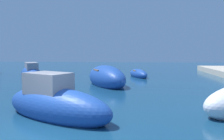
{
  "coord_description": "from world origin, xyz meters",
  "views": [
    {
      "loc": [
        2.75,
        -5.48,
        2.2
      ],
      "look_at": [
        1.25,
        10.45,
        0.88
      ],
      "focal_mm": 37.44,
      "sensor_mm": 36.0,
      "label": 1
    }
  ],
  "objects": [
    {
      "name": "moored_boat_0",
      "position": [
        3.12,
        14.22,
        0.24
      ],
      "size": [
        1.99,
        3.2,
        0.87
      ],
      "rotation": [
        0.0,
        0.0,
        1.93
      ],
      "color": "#1E479E",
      "rests_on": "ground"
    },
    {
      "name": "moored_boat_4",
      "position": [
        0.97,
        9.43,
        0.45
      ],
      "size": [
        3.75,
        5.03,
        1.63
      ],
      "rotation": [
        0.0,
        0.0,
        2.04
      ],
      "color": "#1E479E",
      "rests_on": "ground"
    },
    {
      "name": "moored_boat_3",
      "position": [
        0.16,
        1.93,
        0.44
      ],
      "size": [
        4.57,
        3.33,
        1.76
      ],
      "rotation": [
        0.0,
        0.0,
        5.8
      ],
      "color": "#1E479E",
      "rests_on": "ground"
    },
    {
      "name": "moored_boat_7",
      "position": [
        -5.29,
        12.06,
        0.42
      ],
      "size": [
        3.31,
        4.16,
        1.59
      ],
      "rotation": [
        0.0,
        0.0,
        2.12
      ],
      "color": "#1E479E",
      "rests_on": "ground"
    },
    {
      "name": "quay_promenade",
      "position": [
        4.32,
        -0.37,
        0.25
      ],
      "size": [
        44.0,
        32.0,
        0.5
      ],
      "color": "#BCB29E",
      "rests_on": "ground"
    },
    {
      "name": "ground",
      "position": [
        0.0,
        0.0,
        0.0
      ],
      "size": [
        80.0,
        80.0,
        0.0
      ],
      "primitive_type": "plane",
      "color": "navy"
    }
  ]
}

